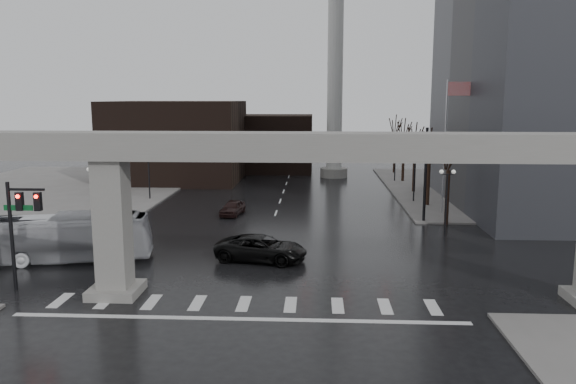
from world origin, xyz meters
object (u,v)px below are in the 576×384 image
at_px(signal_mast_arm, 380,154).
at_px(far_car, 233,208).
at_px(city_bus, 61,238).
at_px(pickup_truck, 261,248).

relative_size(signal_mast_arm, far_car, 3.13).
bearing_deg(city_bus, far_car, -41.32).
height_order(signal_mast_arm, city_bus, signal_mast_arm).
relative_size(pickup_truck, far_car, 1.53).
distance_m(city_bus, far_car, 17.38).
xyz_separation_m(pickup_truck, city_bus, (-12.78, -0.81, 0.74)).
bearing_deg(far_car, city_bus, -110.77).
bearing_deg(city_bus, pickup_truck, -97.17).
bearing_deg(far_car, pickup_truck, -64.58).
relative_size(signal_mast_arm, city_bus, 1.08).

